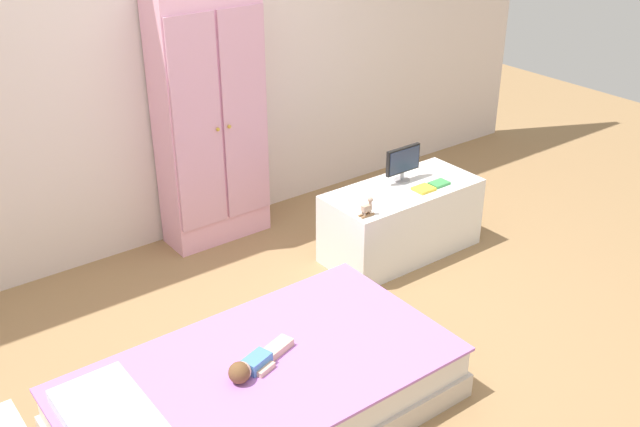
# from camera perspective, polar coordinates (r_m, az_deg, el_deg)

# --- Properties ---
(ground_plane) EXTENTS (10.00, 10.00, 0.02)m
(ground_plane) POSITION_cam_1_polar(r_m,az_deg,el_deg) (3.97, -0.62, -10.45)
(ground_plane) COLOR #99754C
(back_wall) EXTENTS (6.40, 0.05, 2.70)m
(back_wall) POSITION_cam_1_polar(r_m,az_deg,el_deg) (4.63, -12.71, 13.26)
(back_wall) COLOR silver
(back_wall) RESTS_ON ground_plane
(bed) EXTENTS (1.75, 0.97, 0.28)m
(bed) POSITION_cam_1_polar(r_m,az_deg,el_deg) (3.49, -4.46, -13.48)
(bed) COLOR beige
(bed) RESTS_ON ground_plane
(pillow) EXTENTS (0.32, 0.70, 0.06)m
(pillow) POSITION_cam_1_polar(r_m,az_deg,el_deg) (3.17, -15.24, -15.48)
(pillow) COLOR silver
(pillow) RESTS_ON bed
(doll) EXTENTS (0.39, 0.18, 0.10)m
(doll) POSITION_cam_1_polar(r_m,az_deg,el_deg) (3.36, -5.34, -11.51)
(doll) COLOR #4C84C6
(doll) RESTS_ON bed
(wardrobe) EXTENTS (0.67, 0.32, 1.62)m
(wardrobe) POSITION_cam_1_polar(r_m,az_deg,el_deg) (4.73, -8.37, 7.05)
(wardrobe) COLOR #EFADCC
(wardrobe) RESTS_ON ground_plane
(tv_stand) EXTENTS (1.00, 0.46, 0.46)m
(tv_stand) POSITION_cam_1_polar(r_m,az_deg,el_deg) (4.73, 6.22, -0.52)
(tv_stand) COLOR white
(tv_stand) RESTS_ON ground_plane
(tv_monitor) EXTENTS (0.26, 0.10, 0.23)m
(tv_monitor) POSITION_cam_1_polar(r_m,az_deg,el_deg) (4.67, 6.37, 3.95)
(tv_monitor) COLOR #99999E
(tv_monitor) RESTS_ON tv_stand
(rocking_horse_toy) EXTENTS (0.09, 0.04, 0.11)m
(rocking_horse_toy) POSITION_cam_1_polar(r_m,az_deg,el_deg) (4.25, 3.66, 0.46)
(rocking_horse_toy) COLOR #8E6642
(rocking_horse_toy) RESTS_ON tv_stand
(book_yellow) EXTENTS (0.12, 0.10, 0.02)m
(book_yellow) POSITION_cam_1_polar(r_m,az_deg,el_deg) (4.61, 7.92, 1.88)
(book_yellow) COLOR gold
(book_yellow) RESTS_ON tv_stand
(book_green) EXTENTS (0.12, 0.09, 0.02)m
(book_green) POSITION_cam_1_polar(r_m,az_deg,el_deg) (4.69, 9.08, 2.28)
(book_green) COLOR #429E51
(book_green) RESTS_ON tv_stand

